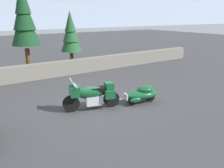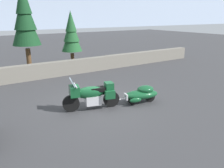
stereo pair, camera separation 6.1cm
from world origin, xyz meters
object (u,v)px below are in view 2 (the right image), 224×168
Objects in this scene: touring_motorcycle at (91,94)px; pine_tree_tall at (24,17)px; pine_tree_secondary at (71,33)px; car_shaped_trailer at (142,94)px.

touring_motorcycle is 7.97m from pine_tree_tall.
pine_tree_secondary is (2.81, -0.44, -1.06)m from pine_tree_tall.
car_shaped_trailer is at bearing -91.91° from pine_tree_secondary.
pine_tree_secondary is (2.36, 6.96, 1.85)m from touring_motorcycle.
touring_motorcycle is at bearing -86.53° from pine_tree_tall.
pine_tree_secondary reaches higher than car_shaped_trailer.
pine_tree_secondary is at bearing -8.82° from pine_tree_tall.
pine_tree_tall is at bearing 93.47° from touring_motorcycle.
touring_motorcycle is 1.02× the size of car_shaped_trailer.
pine_tree_tall is at bearing 171.18° from pine_tree_secondary.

